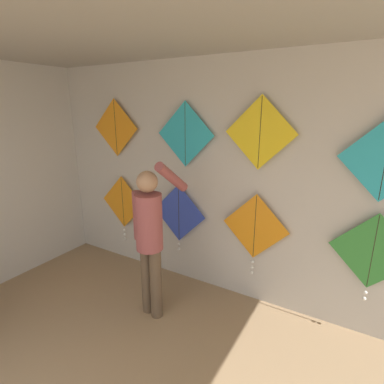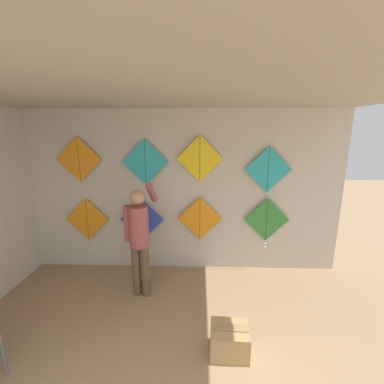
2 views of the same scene
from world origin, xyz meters
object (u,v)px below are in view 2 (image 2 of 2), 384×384
object	(u,v)px
kite_1	(142,220)
kite_5	(145,162)
shopkeeper	(139,234)
cardboard_box	(229,340)
kite_0	(87,221)
kite_4	(79,159)
kite_2	(200,220)
kite_3	(266,221)
kite_6	(200,159)
kite_7	(268,170)

from	to	relation	value
kite_1	kite_5	xyz separation A→B (m)	(0.10, 0.00, 1.03)
shopkeeper	cardboard_box	distance (m)	1.80
kite_0	kite_4	distance (m)	1.09
kite_2	kite_3	xyz separation A→B (m)	(1.15, 0.00, 0.00)
shopkeeper	kite_1	bearing A→B (deg)	109.12
kite_4	kite_5	distance (m)	1.12
cardboard_box	kite_4	xyz separation A→B (m)	(-2.37, 1.81, 1.82)
cardboard_box	kite_6	bearing A→B (deg)	100.88
kite_5	kite_6	size ratio (longest dim) A/B	1.00
shopkeeper	kite_4	xyz separation A→B (m)	(-1.15, 0.77, 0.99)
shopkeeper	kite_4	size ratio (longest dim) A/B	2.28
kite_6	kite_1	bearing A→B (deg)	-179.98
kite_6	cardboard_box	bearing A→B (deg)	-79.12
kite_3	kite_7	world-z (taller)	kite_7
cardboard_box	kite_0	bearing A→B (deg)	142.23
cardboard_box	kite_2	size ratio (longest dim) A/B	0.45
shopkeeper	kite_5	world-z (taller)	kite_5
kite_0	kite_7	world-z (taller)	kite_7
shopkeeper	cardboard_box	world-z (taller)	shopkeeper
kite_4	kite_6	size ratio (longest dim) A/B	1.00
kite_1	kite_2	xyz separation A→B (m)	(1.02, -0.00, 0.02)
shopkeeper	kite_2	size ratio (longest dim) A/B	1.80
kite_6	kite_7	world-z (taller)	kite_6
kite_3	kite_1	bearing A→B (deg)	180.00
cardboard_box	kite_2	xyz separation A→B (m)	(-0.34, 1.81, 0.77)
shopkeeper	kite_7	bearing A→B (deg)	30.05
shopkeeper	kite_7	distance (m)	2.30
kite_7	kite_0	bearing A→B (deg)	-179.99
kite_0	kite_2	xyz separation A→B (m)	(1.99, 0.00, 0.04)
shopkeeper	kite_0	bearing A→B (deg)	154.18
shopkeeper	kite_6	world-z (taller)	kite_6
kite_5	shopkeeper	bearing A→B (deg)	-87.51
cardboard_box	kite_6	size ratio (longest dim) A/B	0.57
kite_4	kite_7	bearing A→B (deg)	0.00
kite_7	kite_1	bearing A→B (deg)	-179.99
shopkeeper	kite_1	size ratio (longest dim) A/B	1.93
kite_3	kite_4	size ratio (longest dim) A/B	1.18
cardboard_box	kite_1	size ratio (longest dim) A/B	0.49
kite_3	kite_7	xyz separation A→B (m)	(-0.03, 0.00, 0.89)
cardboard_box	kite_1	world-z (taller)	kite_1
kite_2	kite_4	size ratio (longest dim) A/B	1.27
kite_1	kite_4	size ratio (longest dim) A/B	1.18
cardboard_box	shopkeeper	bearing A→B (deg)	139.72
kite_0	kite_2	size ratio (longest dim) A/B	1.00
kite_1	kite_6	xyz separation A→B (m)	(1.01, 0.00, 1.08)
kite_2	kite_5	xyz separation A→B (m)	(-0.92, 0.00, 1.01)
shopkeeper	kite_4	bearing A→B (deg)	155.12
kite_4	kite_5	bearing A→B (deg)	0.00
kite_2	kite_6	xyz separation A→B (m)	(-0.01, 0.00, 1.07)
cardboard_box	kite_3	size ratio (longest dim) A/B	0.49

